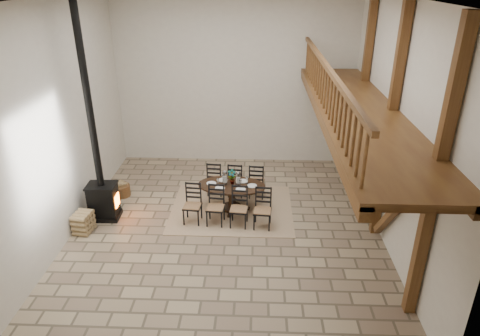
{
  "coord_description": "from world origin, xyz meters",
  "views": [
    {
      "loc": [
        0.64,
        -8.42,
        5.45
      ],
      "look_at": [
        0.29,
        0.4,
        1.36
      ],
      "focal_mm": 32.0,
      "sensor_mm": 36.0,
      "label": 1
    }
  ],
  "objects_px": {
    "wood_stove": "(100,176)",
    "log_basket": "(121,190)",
    "dining_table": "(231,198)",
    "log_stack": "(83,222)"
  },
  "relations": [
    {
      "from": "wood_stove",
      "to": "log_basket",
      "type": "bearing_deg",
      "value": 85.14
    },
    {
      "from": "log_basket",
      "to": "log_stack",
      "type": "distance_m",
      "value": 1.79
    },
    {
      "from": "dining_table",
      "to": "log_basket",
      "type": "height_order",
      "value": "dining_table"
    },
    {
      "from": "wood_stove",
      "to": "log_basket",
      "type": "relative_size",
      "value": 10.82
    },
    {
      "from": "dining_table",
      "to": "wood_stove",
      "type": "bearing_deg",
      "value": -166.2
    },
    {
      "from": "wood_stove",
      "to": "log_basket",
      "type": "distance_m",
      "value": 1.48
    },
    {
      "from": "dining_table",
      "to": "wood_stove",
      "type": "relative_size",
      "value": 0.42
    },
    {
      "from": "log_basket",
      "to": "log_stack",
      "type": "xyz_separation_m",
      "value": [
        -0.35,
        -1.76,
        0.08
      ]
    },
    {
      "from": "dining_table",
      "to": "wood_stove",
      "type": "height_order",
      "value": "wood_stove"
    },
    {
      "from": "log_basket",
      "to": "wood_stove",
      "type": "bearing_deg",
      "value": -93.14
    }
  ]
}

